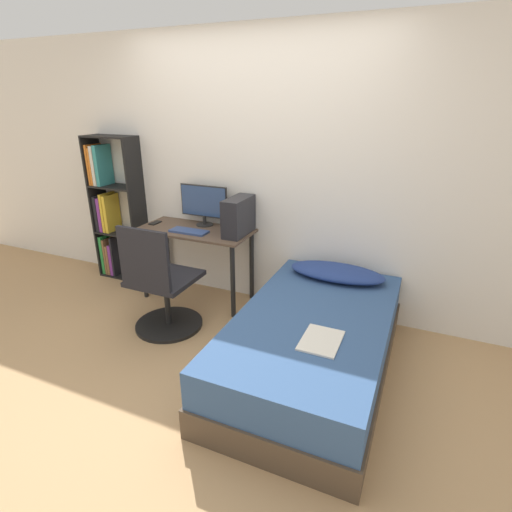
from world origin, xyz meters
name	(u,v)px	position (x,y,z in m)	size (l,w,h in m)	color
ground_plane	(180,375)	(0.00, 0.00, 0.00)	(14.00, 14.00, 0.00)	tan
wall_back	(256,174)	(0.00, 1.41, 1.25)	(8.00, 0.05, 2.50)	silver
desk	(196,241)	(-0.52, 1.13, 0.61)	(1.11, 0.52, 0.73)	brown
bookshelf	(112,213)	(-1.67, 1.26, 0.73)	(0.56, 0.26, 1.56)	black
office_chair	(162,291)	(-0.47, 0.48, 0.37)	(0.59, 0.59, 0.98)	black
bed	(312,344)	(0.87, 0.45, 0.23)	(1.06, 1.89, 0.47)	#4C3D2D
pillow	(337,272)	(0.87, 1.13, 0.53)	(0.81, 0.36, 0.11)	navy
magazine	(321,340)	(1.01, 0.15, 0.48)	(0.24, 0.32, 0.01)	silver
monitor	(204,203)	(-0.51, 1.29, 0.95)	(0.51, 0.17, 0.40)	black
keyboard	(189,231)	(-0.52, 1.03, 0.74)	(0.37, 0.15, 0.02)	#33477A
pc_tower	(239,216)	(-0.07, 1.17, 0.90)	(0.17, 0.40, 0.34)	#232328
phone	(155,223)	(-0.99, 1.14, 0.74)	(0.07, 0.14, 0.01)	black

